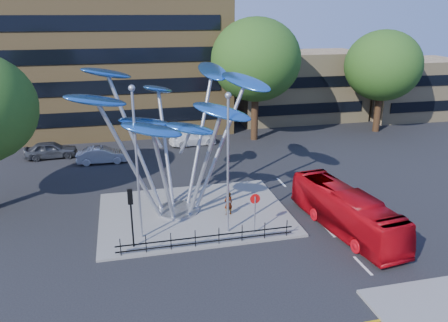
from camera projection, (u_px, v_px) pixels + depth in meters
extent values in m
plane|color=black|center=(232.00, 261.00, 23.07)|extent=(120.00, 120.00, 0.00)
cube|color=slate|center=(194.00, 213.00, 28.34)|extent=(12.00, 9.00, 0.15)
cube|color=tan|center=(298.00, 86.00, 52.88)|extent=(15.00, 8.00, 8.00)
cube|color=tan|center=(410.00, 88.00, 54.27)|extent=(12.00, 8.00, 7.00)
cylinder|color=black|center=(255.00, 112.00, 44.13)|extent=(0.70, 0.70, 5.72)
ellipsoid|color=#214915|center=(256.00, 60.00, 42.45)|extent=(8.80, 8.80, 8.10)
cylinder|color=black|center=(378.00, 109.00, 47.31)|extent=(0.70, 0.70, 5.06)
ellipsoid|color=#214915|center=(383.00, 65.00, 45.82)|extent=(8.00, 8.00, 7.36)
cylinder|color=#9EA0A5|center=(178.00, 210.00, 28.54)|extent=(2.80, 2.80, 0.12)
cylinder|color=#9EA0A5|center=(157.00, 159.00, 26.48)|extent=(0.24, 0.24, 7.80)
ellipsoid|color=blue|center=(96.00, 100.00, 23.59)|extent=(3.92, 2.95, 1.39)
cylinder|color=#9EA0A5|center=(172.00, 170.00, 26.51)|extent=(0.24, 0.24, 6.40)
ellipsoid|color=blue|center=(152.00, 130.00, 23.19)|extent=(3.47, 1.78, 1.31)
cylinder|color=#9EA0A5|center=(187.00, 164.00, 26.82)|extent=(0.24, 0.24, 7.00)
ellipsoid|color=blue|center=(222.00, 112.00, 24.61)|extent=(3.81, 3.11, 1.36)
cylinder|color=#9EA0A5|center=(195.00, 150.00, 27.49)|extent=(0.24, 0.24, 8.20)
ellipsoid|color=blue|center=(246.00, 82.00, 27.27)|extent=(3.52, 4.06, 1.44)
cylinder|color=#9EA0A5|center=(186.00, 143.00, 28.17)|extent=(0.24, 0.24, 8.60)
ellipsoid|color=blue|center=(212.00, 71.00, 29.09)|extent=(2.21, 3.79, 1.39)
cylinder|color=#9EA0A5|center=(171.00, 153.00, 28.24)|extent=(0.24, 0.24, 7.40)
ellipsoid|color=blue|center=(158.00, 89.00, 29.34)|extent=(3.02, 3.71, 1.34)
cylinder|color=#9EA0A5|center=(159.00, 146.00, 27.28)|extent=(0.24, 0.24, 8.80)
ellipsoid|color=blue|center=(107.00, 73.00, 26.53)|extent=(3.88, 3.60, 1.42)
ellipsoid|color=blue|center=(145.00, 122.00, 26.40)|extent=(3.40, 1.96, 1.13)
ellipsoid|color=blue|center=(190.00, 129.00, 26.57)|extent=(3.39, 2.16, 1.11)
cylinder|color=#9EA0A5|center=(137.00, 168.00, 23.87)|extent=(0.14, 0.14, 8.50)
sphere|color=#9EA0A5|center=(132.00, 88.00, 22.45)|extent=(0.36, 0.36, 0.36)
cylinder|color=#9EA0A5|center=(228.00, 168.00, 24.59)|extent=(0.14, 0.14, 8.00)
sphere|color=#9EA0A5|center=(228.00, 95.00, 23.25)|extent=(0.36, 0.36, 0.36)
cylinder|color=black|center=(132.00, 220.00, 23.70)|extent=(0.10, 0.10, 3.20)
cube|color=black|center=(130.00, 197.00, 23.25)|extent=(0.28, 0.18, 0.85)
sphere|color=#FF0C0C|center=(130.00, 192.00, 23.16)|extent=(0.18, 0.18, 0.18)
cylinder|color=#9EA0A5|center=(255.00, 215.00, 25.38)|extent=(0.08, 0.08, 2.30)
cylinder|color=red|center=(255.00, 199.00, 25.09)|extent=(0.60, 0.04, 0.60)
cube|color=white|center=(255.00, 199.00, 25.11)|extent=(0.42, 0.03, 0.10)
cylinder|color=black|center=(120.00, 247.00, 23.17)|extent=(0.05, 0.05, 1.00)
cylinder|color=black|center=(146.00, 244.00, 23.47)|extent=(0.05, 0.05, 1.00)
cylinder|color=black|center=(171.00, 241.00, 23.76)|extent=(0.05, 0.05, 1.00)
cylinder|color=black|center=(195.00, 238.00, 24.05)|extent=(0.05, 0.05, 1.00)
cylinder|color=black|center=(219.00, 236.00, 24.35)|extent=(0.05, 0.05, 1.00)
cylinder|color=black|center=(242.00, 233.00, 24.64)|extent=(0.05, 0.05, 1.00)
cylinder|color=black|center=(265.00, 230.00, 24.94)|extent=(0.05, 0.05, 1.00)
cylinder|color=black|center=(287.00, 228.00, 25.23)|extent=(0.05, 0.05, 1.00)
cube|color=black|center=(207.00, 236.00, 24.19)|extent=(10.00, 0.06, 0.06)
cube|color=black|center=(207.00, 242.00, 24.30)|extent=(10.00, 0.06, 0.06)
imported|color=#B60811|center=(346.00, 211.00, 25.93)|extent=(3.30, 9.40, 2.56)
imported|color=gray|center=(228.00, 203.00, 27.78)|extent=(0.64, 0.49, 1.55)
imported|color=#42444A|center=(51.00, 150.00, 39.10)|extent=(4.58, 2.05, 1.53)
imported|color=#B6BABE|center=(102.00, 155.00, 37.85)|extent=(4.33, 1.53, 1.42)
imported|color=white|center=(193.00, 138.00, 42.97)|extent=(4.89, 2.52, 1.36)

